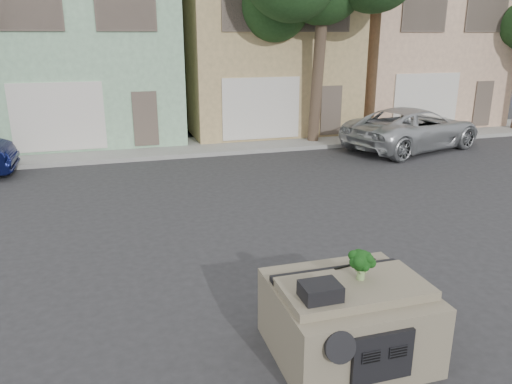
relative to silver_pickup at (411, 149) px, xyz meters
name	(u,v)px	position (x,y,z in m)	size (l,w,h in m)	color
ground_plane	(276,262)	(-8.28, -8.02, 0.00)	(120.00, 120.00, 0.00)	#303033
sidewalk	(188,147)	(-8.28, 2.48, 0.07)	(40.00, 3.00, 0.15)	gray
townhouse_mint	(86,46)	(-11.78, 6.48, 3.77)	(7.20, 8.20, 7.55)	#90BE97
townhouse_tan	(257,45)	(-4.28, 6.48, 3.77)	(7.20, 8.20, 7.55)	tan
townhouse_beige	(400,44)	(3.22, 6.48, 3.77)	(7.20, 8.20, 7.55)	#D2A889
silver_pickup	(411,149)	(0.00, 0.00, 0.00)	(2.65, 5.75, 1.60)	#B9BCBF
tree_near	(319,34)	(-3.28, 1.78, 4.25)	(4.40, 4.00, 8.50)	#1D3E1A
car_dashboard	(347,316)	(-8.28, -11.02, 0.56)	(2.00, 1.80, 1.12)	#786F59
instrument_hump	(320,291)	(-8.86, -11.37, 1.22)	(0.48, 0.38, 0.20)	black
wiper_arm	(355,264)	(-8.00, -10.64, 1.13)	(0.70, 0.03, 0.02)	black
broccoli	(361,265)	(-8.14, -11.05, 1.33)	(0.35, 0.35, 0.42)	#0F340E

